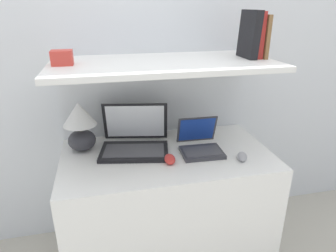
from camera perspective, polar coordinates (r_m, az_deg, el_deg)
wall_back at (r=1.89m, az=-2.87°, el=13.33°), size 6.00×0.05×2.40m
desk at (r=1.87m, az=-0.18°, el=-15.08°), size 1.16×0.64×0.72m
back_riser at (r=2.03m, az=-2.32°, el=-4.02°), size 1.16×0.04×1.19m
shelf at (r=1.58m, az=-0.81°, el=11.77°), size 1.16×0.58×0.03m
table_lamp at (r=1.72m, az=-16.39°, el=0.30°), size 0.18×0.18×0.28m
laptop_large at (r=1.71m, az=-6.35°, el=-2.85°), size 0.42×0.35×0.25m
laptop_small at (r=1.69m, az=6.14°, el=-3.50°), size 0.23×0.24×0.18m
computer_mouse at (r=1.58m, az=0.34°, el=-6.33°), size 0.07×0.11×0.03m
second_mouse at (r=1.66m, az=13.93°, el=-5.66°), size 0.08×0.11×0.03m
router_box at (r=1.88m, az=-2.12°, el=0.24°), size 0.10×0.07×0.14m
book_brown at (r=1.76m, az=17.28°, el=16.01°), size 0.02×0.16×0.22m
book_red at (r=1.74m, az=16.46°, el=16.33°), size 0.03×0.14×0.24m
book_black at (r=1.73m, az=15.23°, el=16.49°), size 0.05×0.18×0.25m
shelf_gadget at (r=1.55m, az=-19.53°, el=12.16°), size 0.10×0.08×0.07m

